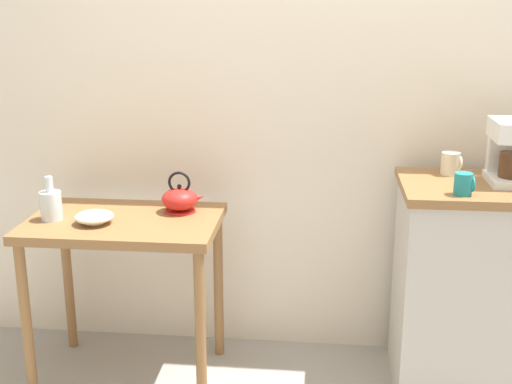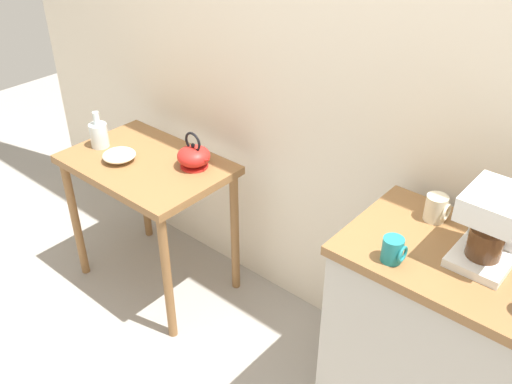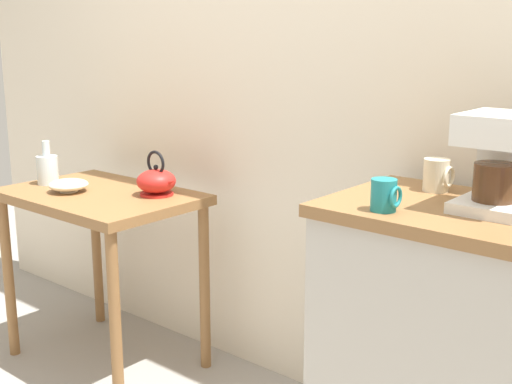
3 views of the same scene
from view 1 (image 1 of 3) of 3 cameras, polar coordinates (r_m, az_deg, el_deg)
The scene contains 10 objects.
ground_plane at distance 3.14m, azimuth 3.34°, elevation -15.73°, with size 8.00×8.00×0.00m, color gray.
back_wall at distance 3.09m, azimuth 6.03°, elevation 11.26°, with size 4.40×0.10×2.80m, color beige.
wooden_table at distance 2.96m, azimuth -11.01°, elevation -4.21°, with size 0.81×0.55×0.75m.
kitchen_counter at distance 3.05m, azimuth 18.67°, elevation -7.79°, with size 0.75×0.51×0.93m.
bowl_stoneware at distance 2.88m, azimuth -13.51°, elevation -2.06°, with size 0.16×0.16×0.05m.
teakettle at distance 2.96m, azimuth -6.41°, elevation -0.60°, with size 0.19×0.16×0.18m.
glass_carafe_vase at distance 2.96m, azimuth -16.94°, elevation -1.02°, with size 0.09×0.09×0.19m.
coffee_maker at distance 2.92m, azimuth 20.85°, elevation 3.47°, with size 0.18×0.22×0.26m.
mug_small_cream at distance 2.98m, azimuth 16.15°, elevation 2.32°, with size 0.08×0.08×0.10m.
mug_dark_teal at distance 2.69m, azimuth 17.15°, elevation 0.65°, with size 0.08×0.07×0.09m.
Camera 1 is at (0.10, -2.67, 1.66)m, focal length 47.34 mm.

